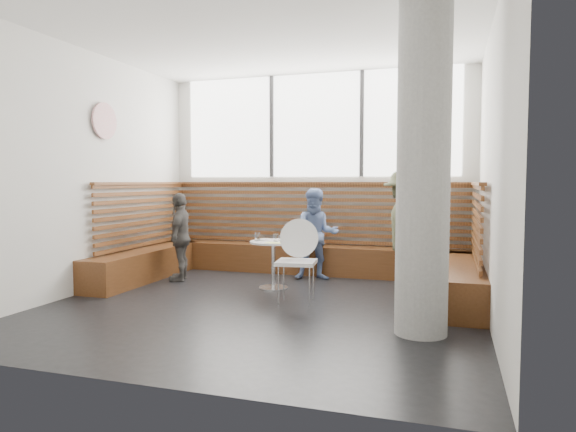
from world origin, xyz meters
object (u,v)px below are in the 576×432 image
(child_back, at_px, (317,234))
(child_left, at_px, (180,237))
(concrete_column, at_px, (423,167))
(cafe_chair, at_px, (298,253))
(cafe_table, at_px, (273,255))
(adult_man, at_px, (406,230))

(child_back, distance_m, child_left, 2.03)
(child_back, bearing_deg, concrete_column, -73.07)
(concrete_column, height_order, cafe_chair, concrete_column)
(cafe_chair, distance_m, child_left, 2.19)
(cafe_chair, relative_size, child_back, 0.74)
(cafe_chair, relative_size, child_left, 0.77)
(child_left, bearing_deg, cafe_chair, 53.59)
(concrete_column, height_order, cafe_table, concrete_column)
(child_back, bearing_deg, adult_man, -34.36)
(cafe_table, height_order, child_left, child_left)
(child_back, xyz_separation_m, child_left, (-1.91, -0.66, -0.03))
(concrete_column, height_order, child_left, concrete_column)
(adult_man, xyz_separation_m, child_left, (-3.26, -0.27, -0.17))
(concrete_column, xyz_separation_m, adult_man, (-0.30, 1.97, -0.78))
(cafe_table, height_order, adult_man, adult_man)
(adult_man, height_order, child_back, adult_man)
(cafe_table, bearing_deg, child_left, 174.24)
(cafe_table, height_order, child_back, child_back)
(cafe_table, relative_size, adult_man, 0.40)
(cafe_chair, bearing_deg, child_back, 88.70)
(concrete_column, xyz_separation_m, cafe_chair, (-1.51, 0.94, -1.01))
(adult_man, relative_size, child_back, 1.21)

